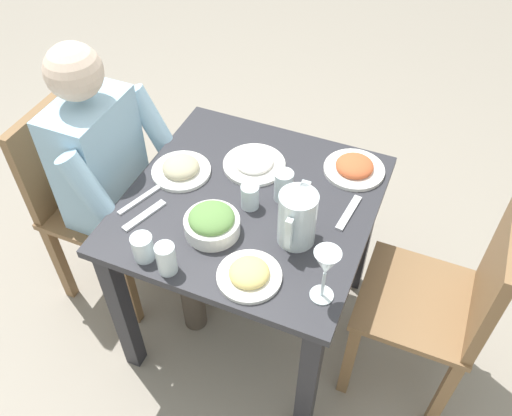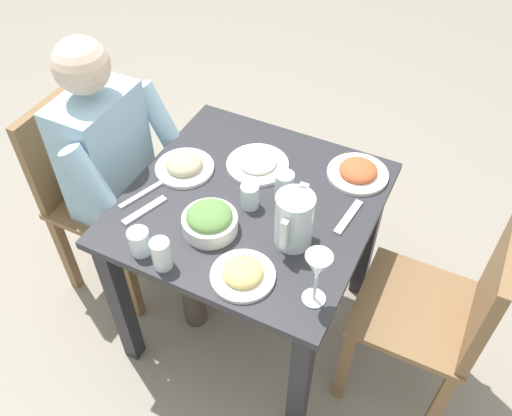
# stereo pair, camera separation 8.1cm
# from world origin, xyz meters

# --- Properties ---
(ground_plane) EXTENTS (8.00, 8.00, 0.00)m
(ground_plane) POSITION_xyz_m (0.00, 0.00, 0.00)
(ground_plane) COLOR gray
(dining_table) EXTENTS (0.82, 0.82, 0.73)m
(dining_table) POSITION_xyz_m (0.00, 0.00, 0.59)
(dining_table) COLOR #2D2D33
(dining_table) RESTS_ON ground_plane
(chair_near) EXTENTS (0.40, 0.40, 0.90)m
(chair_near) POSITION_xyz_m (0.02, -0.71, 0.51)
(chair_near) COLOR olive
(chair_near) RESTS_ON ground_plane
(chair_far) EXTENTS (0.40, 0.40, 0.90)m
(chair_far) POSITION_xyz_m (-0.02, 0.71, 0.51)
(chair_far) COLOR olive
(chair_far) RESTS_ON ground_plane
(diner_near) EXTENTS (0.48, 0.53, 1.19)m
(diner_near) POSITION_xyz_m (0.02, -0.50, 0.66)
(diner_near) COLOR #9EC6E0
(diner_near) RESTS_ON ground_plane
(water_pitcher) EXTENTS (0.16, 0.12, 0.19)m
(water_pitcher) POSITION_xyz_m (0.10, 0.20, 0.82)
(water_pitcher) COLOR silver
(water_pitcher) RESTS_ON dining_table
(salad_bowl) EXTENTS (0.18, 0.18, 0.09)m
(salad_bowl) POSITION_xyz_m (0.17, -0.06, 0.77)
(salad_bowl) COLOR white
(salad_bowl) RESTS_ON dining_table
(plate_yoghurt) EXTENTS (0.22, 0.22, 0.04)m
(plate_yoghurt) POSITION_xyz_m (-0.17, -0.05, 0.74)
(plate_yoghurt) COLOR white
(plate_yoghurt) RESTS_ON dining_table
(plate_fries) EXTENTS (0.20, 0.20, 0.05)m
(plate_fries) POSITION_xyz_m (0.30, 0.12, 0.75)
(plate_fries) COLOR white
(plate_fries) RESTS_ON dining_table
(plate_rice_curry) EXTENTS (0.22, 0.22, 0.05)m
(plate_rice_curry) POSITION_xyz_m (-0.28, 0.28, 0.75)
(plate_rice_curry) COLOR white
(plate_rice_curry) RESTS_ON dining_table
(plate_beans) EXTENTS (0.21, 0.21, 0.06)m
(plate_beans) POSITION_xyz_m (-0.03, -0.28, 0.75)
(plate_beans) COLOR white
(plate_beans) RESTS_ON dining_table
(water_glass_center) EXTENTS (0.07, 0.07, 0.09)m
(water_glass_center) POSITION_xyz_m (0.35, -0.20, 0.77)
(water_glass_center) COLOR silver
(water_glass_center) RESTS_ON dining_table
(water_glass_near_left) EXTENTS (0.07, 0.07, 0.11)m
(water_glass_near_left) POSITION_xyz_m (-0.06, 0.10, 0.78)
(water_glass_near_left) COLOR silver
(water_glass_near_left) RESTS_ON dining_table
(water_glass_by_pitcher) EXTENTS (0.06, 0.06, 0.11)m
(water_glass_by_pitcher) POSITION_xyz_m (0.36, -0.11, 0.78)
(water_glass_by_pitcher) COLOR silver
(water_glass_by_pitcher) RESTS_ON dining_table
(water_glass_near_right) EXTENTS (0.06, 0.06, 0.09)m
(water_glass_near_right) POSITION_xyz_m (0.02, 0.01, 0.77)
(water_glass_near_right) COLOR silver
(water_glass_near_right) RESTS_ON dining_table
(wine_glass) EXTENTS (0.08, 0.08, 0.20)m
(wine_glass) POSITION_xyz_m (0.28, 0.34, 0.87)
(wine_glass) COLOR silver
(wine_glass) RESTS_ON dining_table
(fork_near) EXTENTS (0.17, 0.08, 0.01)m
(fork_near) POSITION_xyz_m (0.20, -0.29, 0.73)
(fork_near) COLOR silver
(fork_near) RESTS_ON dining_table
(knife_near) EXTENTS (0.18, 0.08, 0.01)m
(knife_near) POSITION_xyz_m (0.14, -0.34, 0.73)
(knife_near) COLOR silver
(knife_near) RESTS_ON dining_table
(fork_far) EXTENTS (0.17, 0.05, 0.01)m
(fork_far) POSITION_xyz_m (-0.07, 0.32, 0.73)
(fork_far) COLOR silver
(fork_far) RESTS_ON dining_table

